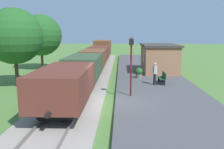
# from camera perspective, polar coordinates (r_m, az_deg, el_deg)

# --- Properties ---
(ground_plane) EXTENTS (160.00, 160.00, 0.00)m
(ground_plane) POSITION_cam_1_polar(r_m,az_deg,el_deg) (13.80, -0.07, -7.60)
(ground_plane) COLOR #517A38
(platform_slab) EXTENTS (6.00, 60.00, 0.25)m
(platform_slab) POSITION_cam_1_polar(r_m,az_deg,el_deg) (14.01, 13.22, -7.06)
(platform_slab) COLOR #4C4C4F
(platform_slab) RESTS_ON ground
(track_ballast) EXTENTS (3.80, 60.00, 0.12)m
(track_ballast) POSITION_cam_1_polar(r_m,az_deg,el_deg) (14.07, -9.96, -7.15)
(track_ballast) COLOR #9E9389
(track_ballast) RESTS_ON ground
(rail_near) EXTENTS (0.07, 60.00, 0.14)m
(rail_near) POSITION_cam_1_polar(r_m,az_deg,el_deg) (13.90, -7.06, -6.72)
(rail_near) COLOR slate
(rail_near) RESTS_ON track_ballast
(rail_far) EXTENTS (0.07, 60.00, 0.14)m
(rail_far) POSITION_cam_1_polar(r_m,az_deg,el_deg) (14.20, -12.84, -6.55)
(rail_far) COLOR slate
(rail_far) RESTS_ON track_ballast
(freight_train) EXTENTS (2.50, 32.60, 2.72)m
(freight_train) POSITION_cam_1_polar(r_m,az_deg,el_deg) (26.09, -4.30, 4.00)
(freight_train) COLOR brown
(freight_train) RESTS_ON rail_near
(station_hut) EXTENTS (3.50, 5.80, 2.78)m
(station_hut) POSITION_cam_1_polar(r_m,az_deg,el_deg) (24.71, 11.20, 3.94)
(station_hut) COLOR #9E6B4C
(station_hut) RESTS_ON platform_slab
(bench_near_hut) EXTENTS (0.42, 1.50, 0.91)m
(bench_near_hut) POSITION_cam_1_polar(r_m,az_deg,el_deg) (18.91, 12.04, -0.75)
(bench_near_hut) COLOR #1E4C2D
(bench_near_hut) RESTS_ON platform_slab
(person_waiting) EXTENTS (0.31, 0.42, 1.71)m
(person_waiting) POSITION_cam_1_polar(r_m,az_deg,el_deg) (18.30, 10.25, 0.43)
(person_waiting) COLOR black
(person_waiting) RESTS_ON platform_slab
(potted_planter) EXTENTS (0.64, 0.64, 0.92)m
(potted_planter) POSITION_cam_1_polar(r_m,az_deg,el_deg) (20.91, 6.50, 0.43)
(potted_planter) COLOR slate
(potted_planter) RESTS_ON platform_slab
(lamp_post_near) EXTENTS (0.28, 0.28, 3.70)m
(lamp_post_near) POSITION_cam_1_polar(r_m,az_deg,el_deg) (14.61, 4.63, 4.58)
(lamp_post_near) COLOR #591414
(lamp_post_near) RESTS_ON platform_slab
(tree_trackside_mid) EXTENTS (4.29, 4.29, 6.06)m
(tree_trackside_mid) POSITION_cam_1_polar(r_m,az_deg,el_deg) (19.75, -22.45, 8.49)
(tree_trackside_mid) COLOR #4C3823
(tree_trackside_mid) RESTS_ON ground
(tree_trackside_far) EXTENTS (4.67, 4.67, 6.24)m
(tree_trackside_far) POSITION_cam_1_polar(r_m,az_deg,el_deg) (28.46, -16.72, 9.03)
(tree_trackside_far) COLOR #4C3823
(tree_trackside_far) RESTS_ON ground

